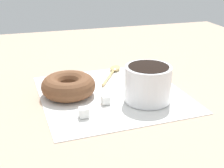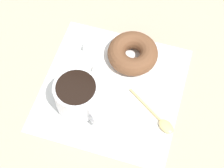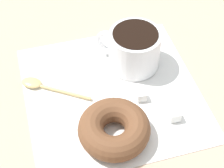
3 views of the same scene
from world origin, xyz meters
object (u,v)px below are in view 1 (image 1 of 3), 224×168
Objects in this scene: sugar_cube at (106,100)px; sugar_cube_extra at (84,112)px; coffee_cup at (148,83)px; spoon at (113,71)px; donut at (68,86)px.

sugar_cube_extra is (4.07, -5.14, 0.06)cm from sugar_cube.
sugar_cube_extra reaches higher than sugar_cube.
coffee_cup is 0.92× the size of spoon.
sugar_cube reaches higher than spoon.
sugar_cube_extra is (20.24, -11.56, 0.45)cm from spoon.
sugar_cube_extra is at bearing -76.45° from coffee_cup.
spoon is 6.85× the size of sugar_cube_extra.
sugar_cube is at bearing -21.64° from spoon.
sugar_cube_extra is (3.25, -13.51, -2.88)cm from coffee_cup.
coffee_cup is at bearing 84.44° from sugar_cube.
coffee_cup is 8.90cm from sugar_cube.
donut is 6.50× the size of sugar_cube_extra.
donut is 0.95× the size of spoon.
sugar_cube is (-0.81, -8.36, -2.94)cm from coffee_cup.
spoon is at bearing 150.27° from sugar_cube_extra.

